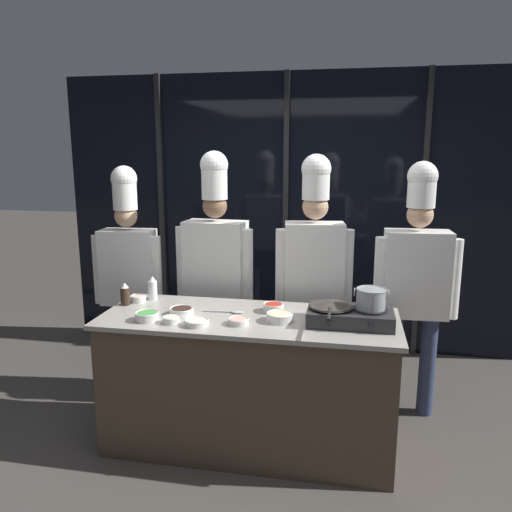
% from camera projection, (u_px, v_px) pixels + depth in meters
% --- Properties ---
extents(ground_plane, '(24.00, 24.00, 0.00)m').
position_uv_depth(ground_plane, '(249.00, 442.00, 3.43)').
color(ground_plane, '#47423D').
extents(window_wall_back, '(4.52, 0.09, 2.70)m').
position_uv_depth(window_wall_back, '(286.00, 214.00, 4.93)').
color(window_wall_back, black).
rests_on(window_wall_back, ground_plane).
extents(demo_counter, '(1.93, 0.73, 0.91)m').
position_uv_depth(demo_counter, '(249.00, 381.00, 3.33)').
color(demo_counter, '#4C3D2D').
rests_on(demo_counter, ground_plane).
extents(portable_stove, '(0.53, 0.32, 0.11)m').
position_uv_depth(portable_stove, '(350.00, 316.00, 3.09)').
color(portable_stove, '#28282B').
rests_on(portable_stove, demo_counter).
extents(frying_pan, '(0.28, 0.48, 0.04)m').
position_uv_depth(frying_pan, '(331.00, 304.00, 3.09)').
color(frying_pan, '#38332D').
rests_on(frying_pan, portable_stove).
extents(stock_pot, '(0.21, 0.18, 0.13)m').
position_uv_depth(stock_pot, '(371.00, 298.00, 3.05)').
color(stock_pot, '#93969B').
rests_on(stock_pot, portable_stove).
extents(squeeze_bottle_clear, '(0.07, 0.07, 0.18)m').
position_uv_depth(squeeze_bottle_clear, '(153.00, 288.00, 3.60)').
color(squeeze_bottle_clear, white).
rests_on(squeeze_bottle_clear, demo_counter).
extents(squeeze_bottle_soy, '(0.06, 0.06, 0.16)m').
position_uv_depth(squeeze_bottle_soy, '(125.00, 294.00, 3.47)').
color(squeeze_bottle_soy, '#332319').
rests_on(squeeze_bottle_soy, demo_counter).
extents(prep_bowl_shrimp, '(0.13, 0.13, 0.04)m').
position_uv_depth(prep_bowl_shrimp, '(239.00, 321.00, 3.09)').
color(prep_bowl_shrimp, white).
rests_on(prep_bowl_shrimp, demo_counter).
extents(prep_bowl_bean_sprouts, '(0.11, 0.11, 0.04)m').
position_uv_depth(prep_bowl_bean_sprouts, '(171.00, 319.00, 3.11)').
color(prep_bowl_bean_sprouts, white).
rests_on(prep_bowl_bean_sprouts, demo_counter).
extents(prep_bowl_chicken, '(0.11, 0.11, 0.05)m').
position_uv_depth(prep_bowl_chicken, '(138.00, 298.00, 3.55)').
color(prep_bowl_chicken, white).
rests_on(prep_bowl_chicken, demo_counter).
extents(prep_bowl_soy_glaze, '(0.16, 0.16, 0.05)m').
position_uv_depth(prep_bowl_soy_glaze, '(182.00, 311.00, 3.27)').
color(prep_bowl_soy_glaze, white).
rests_on(prep_bowl_soy_glaze, demo_counter).
extents(prep_bowl_noodles, '(0.17, 0.17, 0.06)m').
position_uv_depth(prep_bowl_noodles, '(280.00, 316.00, 3.14)').
color(prep_bowl_noodles, white).
rests_on(prep_bowl_noodles, demo_counter).
extents(prep_bowl_chili_flakes, '(0.14, 0.14, 0.06)m').
position_uv_depth(prep_bowl_chili_flakes, '(273.00, 307.00, 3.33)').
color(prep_bowl_chili_flakes, white).
rests_on(prep_bowl_chili_flakes, demo_counter).
extents(prep_bowl_scallions, '(0.15, 0.15, 0.05)m').
position_uv_depth(prep_bowl_scallions, '(147.00, 316.00, 3.16)').
color(prep_bowl_scallions, white).
rests_on(prep_bowl_scallions, demo_counter).
extents(prep_bowl_onion, '(0.15, 0.15, 0.04)m').
position_uv_depth(prep_bowl_onion, '(196.00, 322.00, 3.07)').
color(prep_bowl_onion, white).
rests_on(prep_bowl_onion, demo_counter).
extents(serving_spoon_slotted, '(0.28, 0.06, 0.02)m').
position_uv_depth(serving_spoon_slotted, '(232.00, 312.00, 3.31)').
color(serving_spoon_slotted, '#B2B5BA').
rests_on(serving_spoon_slotted, demo_counter).
extents(chef_head, '(0.56, 0.25, 1.85)m').
position_uv_depth(chef_head, '(129.00, 267.00, 4.01)').
color(chef_head, '#2D3856').
rests_on(chef_head, ground_plane).
extents(chef_sous, '(0.63, 0.28, 1.97)m').
position_uv_depth(chef_sous, '(216.00, 263.00, 3.92)').
color(chef_sous, '#4C4C51').
rests_on(chef_sous, ground_plane).
extents(chef_line, '(0.57, 0.29, 1.94)m').
position_uv_depth(chef_line, '(314.00, 265.00, 3.74)').
color(chef_line, '#232326').
rests_on(chef_line, ground_plane).
extents(chef_pastry, '(0.60, 0.26, 1.90)m').
position_uv_depth(chef_pastry, '(416.00, 276.00, 3.61)').
color(chef_pastry, '#2D3856').
rests_on(chef_pastry, ground_plane).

